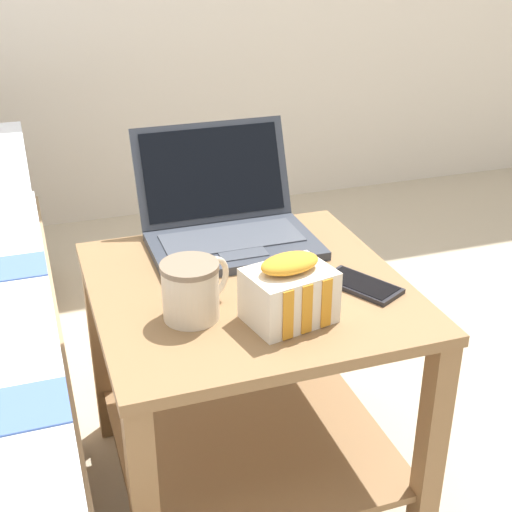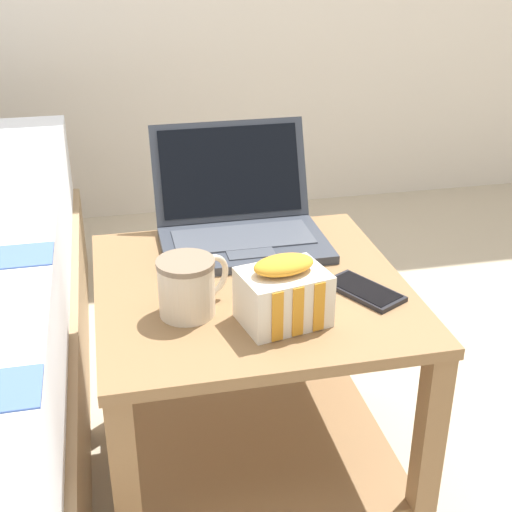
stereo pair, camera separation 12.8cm
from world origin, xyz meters
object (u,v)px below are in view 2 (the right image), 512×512
at_px(laptop, 240,219).
at_px(snack_bag, 283,293).
at_px(cell_phone, 364,291).
at_px(mug_front_left, 188,284).

xyz_separation_m(laptop, snack_bag, (0.01, -0.35, 0.01)).
relative_size(laptop, cell_phone, 2.09).
bearing_deg(mug_front_left, laptop, 62.65).
bearing_deg(laptop, cell_phone, -58.14).
height_order(snack_bag, cell_phone, snack_bag).
distance_m(mug_front_left, snack_bag, 0.17).
bearing_deg(cell_phone, mug_front_left, -179.76).
relative_size(snack_bag, cell_phone, 0.99).
distance_m(laptop, mug_front_left, 0.32).
bearing_deg(cell_phone, snack_bag, -159.26).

